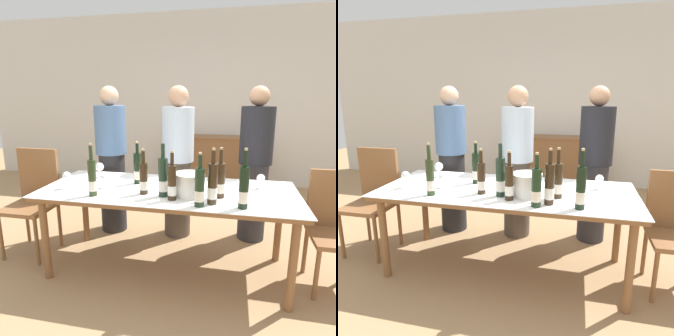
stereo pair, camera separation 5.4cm
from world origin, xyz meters
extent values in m
plane|color=#A37F56|center=(0.00, 0.00, 0.00)|extent=(12.00, 12.00, 0.00)
cube|color=silver|center=(0.00, 2.84, 1.40)|extent=(8.00, 0.10, 2.80)
cube|color=brown|center=(0.24, 2.55, 0.41)|extent=(1.38, 0.44, 0.83)
cube|color=brown|center=(0.24, 2.55, 0.84)|extent=(1.42, 0.46, 0.02)
cylinder|color=brown|center=(-0.95, -0.34, 0.35)|extent=(0.06, 0.06, 0.69)
cylinder|color=brown|center=(0.95, -0.34, 0.35)|extent=(0.06, 0.06, 0.69)
cylinder|color=brown|center=(-0.95, 0.34, 0.35)|extent=(0.06, 0.06, 0.69)
cylinder|color=brown|center=(0.95, 0.34, 0.35)|extent=(0.06, 0.06, 0.69)
cube|color=brown|center=(0.00, 0.00, 0.71)|extent=(2.06, 0.85, 0.04)
cube|color=white|center=(0.00, 0.00, 0.73)|extent=(2.09, 0.88, 0.01)
cylinder|color=white|center=(0.20, -0.13, 0.82)|extent=(0.22, 0.22, 0.18)
cylinder|color=white|center=(0.20, -0.13, 0.91)|extent=(0.24, 0.24, 0.01)
cylinder|color=black|center=(-0.30, 0.11, 0.87)|extent=(0.07, 0.07, 0.27)
cylinder|color=silver|center=(-0.30, 0.11, 0.81)|extent=(0.07, 0.07, 0.08)
cylinder|color=black|center=(-0.30, 0.11, 1.05)|extent=(0.03, 0.03, 0.09)
cylinder|color=tan|center=(-0.30, 0.11, 1.10)|extent=(0.02, 0.02, 0.02)
cylinder|color=black|center=(0.30, -0.34, 0.87)|extent=(0.07, 0.07, 0.27)
cylinder|color=silver|center=(0.30, -0.34, 0.81)|extent=(0.07, 0.07, 0.08)
cylinder|color=black|center=(0.30, -0.34, 1.06)|extent=(0.03, 0.03, 0.10)
cylinder|color=tan|center=(0.30, -0.34, 1.11)|extent=(0.02, 0.02, 0.02)
cylinder|color=#1E3323|center=(0.00, -0.18, 0.88)|extent=(0.07, 0.07, 0.30)
cylinder|color=white|center=(0.00, -0.18, 0.82)|extent=(0.07, 0.07, 0.08)
cylinder|color=#1E3323|center=(0.00, -0.18, 1.09)|extent=(0.03, 0.03, 0.11)
cylinder|color=#28381E|center=(-0.53, -0.28, 0.88)|extent=(0.06, 0.06, 0.28)
cylinder|color=silver|center=(-0.53, -0.28, 0.81)|extent=(0.06, 0.06, 0.08)
cylinder|color=#28381E|center=(-0.53, -0.28, 1.07)|extent=(0.03, 0.03, 0.11)
cylinder|color=tan|center=(-0.53, -0.28, 1.14)|extent=(0.02, 0.02, 0.02)
cylinder|color=#332314|center=(0.38, -0.27, 0.88)|extent=(0.07, 0.07, 0.29)
cylinder|color=white|center=(0.38, -0.27, 0.82)|extent=(0.07, 0.07, 0.08)
cylinder|color=#332314|center=(0.38, -0.27, 1.08)|extent=(0.03, 0.03, 0.10)
cylinder|color=tan|center=(0.38, -0.27, 1.13)|extent=(0.02, 0.02, 0.02)
cylinder|color=#332314|center=(-0.16, -0.16, 0.86)|extent=(0.07, 0.07, 0.25)
cylinder|color=silver|center=(-0.16, -0.16, 0.80)|extent=(0.07, 0.07, 0.07)
cylinder|color=#332314|center=(-0.16, -0.16, 1.03)|extent=(0.03, 0.03, 0.09)
cylinder|color=tan|center=(-0.16, -0.16, 1.09)|extent=(0.02, 0.02, 0.02)
cylinder|color=black|center=(0.59, -0.31, 0.88)|extent=(0.07, 0.07, 0.29)
cylinder|color=silver|center=(0.59, -0.31, 0.82)|extent=(0.07, 0.07, 0.08)
cylinder|color=black|center=(0.59, -0.31, 1.08)|extent=(0.03, 0.03, 0.11)
cylinder|color=tan|center=(0.59, -0.31, 1.15)|extent=(0.02, 0.02, 0.02)
cylinder|color=#332314|center=(0.43, -0.12, 0.87)|extent=(0.07, 0.07, 0.27)
cylinder|color=silver|center=(0.43, -0.12, 0.81)|extent=(0.08, 0.08, 0.07)
cylinder|color=#332314|center=(0.43, -0.12, 1.05)|extent=(0.03, 0.03, 0.10)
cylinder|color=tan|center=(0.43, -0.12, 1.11)|extent=(0.02, 0.02, 0.02)
cylinder|color=#332314|center=(0.08, -0.25, 0.87)|extent=(0.06, 0.06, 0.26)
cylinder|color=white|center=(0.08, -0.25, 0.81)|extent=(0.07, 0.07, 0.07)
cylinder|color=#332314|center=(0.08, -0.25, 1.04)|extent=(0.03, 0.03, 0.10)
cylinder|color=tan|center=(0.08, -0.25, 1.10)|extent=(0.02, 0.02, 0.02)
cylinder|color=white|center=(-0.71, 0.23, 0.74)|extent=(0.06, 0.06, 0.00)
cylinder|color=white|center=(-0.71, 0.23, 0.77)|extent=(0.01, 0.01, 0.07)
sphere|color=white|center=(-0.71, 0.23, 0.83)|extent=(0.08, 0.08, 0.08)
cylinder|color=white|center=(0.75, 0.18, 0.74)|extent=(0.07, 0.07, 0.00)
cylinder|color=white|center=(0.75, 0.18, 0.77)|extent=(0.01, 0.01, 0.06)
sphere|color=white|center=(0.75, 0.18, 0.82)|extent=(0.07, 0.07, 0.07)
cylinder|color=white|center=(-0.53, -0.08, 0.74)|extent=(0.07, 0.07, 0.00)
cylinder|color=white|center=(-0.53, -0.08, 0.77)|extent=(0.01, 0.01, 0.07)
sphere|color=white|center=(-0.53, -0.08, 0.83)|extent=(0.07, 0.07, 0.07)
cylinder|color=white|center=(-0.83, -0.15, 0.74)|extent=(0.06, 0.06, 0.00)
cylinder|color=white|center=(-0.83, -0.15, 0.78)|extent=(0.01, 0.01, 0.08)
sphere|color=white|center=(-0.83, -0.15, 0.84)|extent=(0.07, 0.07, 0.07)
cylinder|color=brown|center=(1.16, -0.18, 0.21)|extent=(0.03, 0.03, 0.41)
cylinder|color=brown|center=(1.16, 0.18, 0.21)|extent=(0.03, 0.03, 0.41)
cylinder|color=brown|center=(-1.53, -0.18, 0.22)|extent=(0.03, 0.03, 0.44)
cylinder|color=brown|center=(-1.16, -0.18, 0.22)|extent=(0.03, 0.03, 0.44)
cylinder|color=brown|center=(-1.53, 0.18, 0.22)|extent=(0.03, 0.03, 0.44)
cylinder|color=brown|center=(-1.16, 0.18, 0.22)|extent=(0.03, 0.03, 0.44)
cube|color=brown|center=(-1.34, 0.00, 0.46)|extent=(0.42, 0.42, 0.04)
cube|color=brown|center=(-1.34, 0.19, 0.74)|extent=(0.42, 0.04, 0.51)
cylinder|color=#262628|center=(-0.77, 0.67, 0.44)|extent=(0.28, 0.28, 0.88)
cylinder|color=#4C6B93|center=(-0.77, 0.67, 1.13)|extent=(0.33, 0.33, 0.51)
sphere|color=#DBAD89|center=(-0.77, 0.67, 1.49)|extent=(0.20, 0.20, 0.20)
cylinder|color=#51473D|center=(-0.04, 0.70, 0.41)|extent=(0.28, 0.28, 0.83)
cylinder|color=silver|center=(-0.04, 0.70, 1.10)|extent=(0.33, 0.33, 0.55)
sphere|color=tan|center=(-0.04, 0.70, 1.48)|extent=(0.21, 0.21, 0.21)
cylinder|color=#2D2D33|center=(0.74, 0.76, 0.41)|extent=(0.28, 0.28, 0.82)
cylinder|color=black|center=(0.74, 0.76, 1.10)|extent=(0.33, 0.33, 0.57)
sphere|color=tan|center=(0.74, 0.76, 1.49)|extent=(0.20, 0.20, 0.20)
camera|label=1|loc=(0.50, -2.32, 1.49)|focal=32.00mm
camera|label=2|loc=(0.55, -2.31, 1.49)|focal=32.00mm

